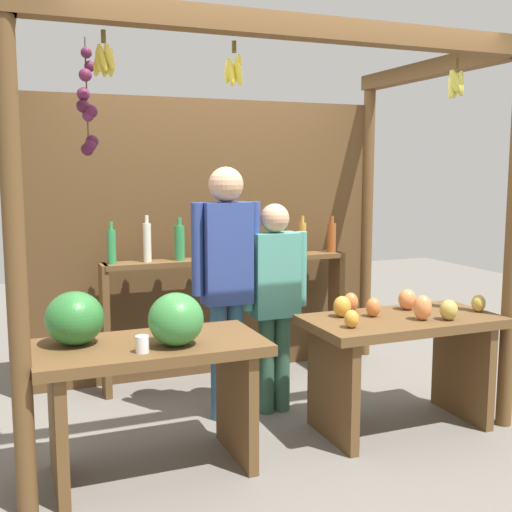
{
  "coord_description": "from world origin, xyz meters",
  "views": [
    {
      "loc": [
        -1.55,
        -4.04,
        1.69
      ],
      "look_at": [
        0.0,
        -0.18,
        1.12
      ],
      "focal_mm": 44.69,
      "sensor_mm": 36.0,
      "label": 1
    }
  ],
  "objects": [
    {
      "name": "market_stall",
      "position": [
        -0.01,
        0.42,
        1.44
      ],
      "size": [
        3.12,
        1.87,
        2.5
      ],
      "color": "brown",
      "rests_on": "ground"
    },
    {
      "name": "ground_plane",
      "position": [
        0.0,
        0.0,
        0.0
      ],
      "size": [
        12.0,
        12.0,
        0.0
      ],
      "primitive_type": "plane",
      "color": "slate",
      "rests_on": "ground"
    },
    {
      "name": "fruit_counter_left",
      "position": [
        -0.88,
        -0.66,
        0.66
      ],
      "size": [
        1.26,
        0.65,
        1.04
      ],
      "color": "brown",
      "rests_on": "ground"
    },
    {
      "name": "fruit_counter_right",
      "position": [
        0.82,
        -0.66,
        0.56
      ],
      "size": [
        1.26,
        0.64,
        0.91
      ],
      "color": "brown",
      "rests_on": "ground"
    },
    {
      "name": "bottle_shelf_unit",
      "position": [
        0.1,
        0.66,
        0.81
      ],
      "size": [
        2.0,
        0.22,
        1.35
      ],
      "color": "brown",
      "rests_on": "ground"
    },
    {
      "name": "vendor_woman",
      "position": [
        0.17,
        -0.09,
        0.86
      ],
      "size": [
        0.48,
        0.2,
        1.46
      ],
      "rotation": [
        0.0,
        0.0,
        -0.09
      ],
      "color": "#2F5842",
      "rests_on": "ground"
    },
    {
      "name": "vendor_man",
      "position": [
        -0.17,
        -0.08,
        1.03
      ],
      "size": [
        0.48,
        0.23,
        1.71
      ],
      "rotation": [
        0.0,
        0.0,
        -0.08
      ],
      "color": "#2F5A7B",
      "rests_on": "ground"
    }
  ]
}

